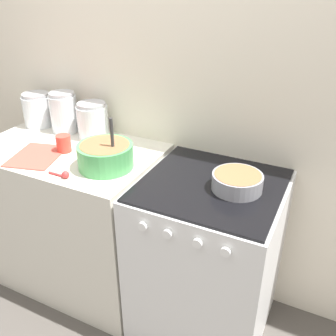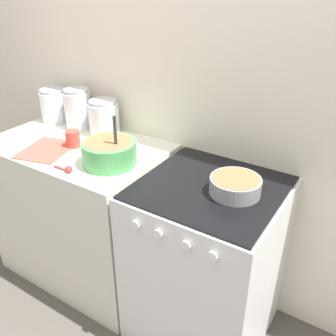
{
  "view_description": "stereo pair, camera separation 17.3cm",
  "coord_description": "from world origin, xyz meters",
  "px_view_note": "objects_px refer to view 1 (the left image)",
  "views": [
    {
      "loc": [
        0.81,
        -1.09,
        1.76
      ],
      "look_at": [
        0.14,
        0.28,
        0.94
      ],
      "focal_mm": 40.0,
      "sensor_mm": 36.0,
      "label": 1
    },
    {
      "loc": [
        0.96,
        -1.0,
        1.76
      ],
      "look_at": [
        0.14,
        0.28,
        0.94
      ],
      "focal_mm": 40.0,
      "sensor_mm": 36.0,
      "label": 2
    }
  ],
  "objects_px": {
    "storage_jar_right": "(93,123)",
    "baking_pan": "(237,181)",
    "mixing_bowl": "(105,154)",
    "storage_jar_left": "(38,112)",
    "tin_can": "(64,144)",
    "storage_jar_middle": "(64,115)",
    "stove": "(207,259)"
  },
  "relations": [
    {
      "from": "mixing_bowl",
      "to": "baking_pan",
      "type": "xyz_separation_m",
      "value": [
        0.64,
        0.08,
        -0.03
      ]
    },
    {
      "from": "storage_jar_left",
      "to": "tin_can",
      "type": "xyz_separation_m",
      "value": [
        0.39,
        -0.23,
        -0.04
      ]
    },
    {
      "from": "mixing_bowl",
      "to": "storage_jar_left",
      "type": "bearing_deg",
      "value": 157.76
    },
    {
      "from": "mixing_bowl",
      "to": "storage_jar_right",
      "type": "xyz_separation_m",
      "value": [
        -0.28,
        0.28,
        0.02
      ]
    },
    {
      "from": "storage_jar_middle",
      "to": "storage_jar_right",
      "type": "distance_m",
      "value": 0.21
    },
    {
      "from": "baking_pan",
      "to": "tin_can",
      "type": "height_order",
      "value": "tin_can"
    },
    {
      "from": "mixing_bowl",
      "to": "storage_jar_middle",
      "type": "relative_size",
      "value": 1.15
    },
    {
      "from": "baking_pan",
      "to": "storage_jar_right",
      "type": "height_order",
      "value": "storage_jar_right"
    },
    {
      "from": "mixing_bowl",
      "to": "tin_can",
      "type": "relative_size",
      "value": 2.95
    },
    {
      "from": "baking_pan",
      "to": "storage_jar_left",
      "type": "distance_m",
      "value": 1.35
    },
    {
      "from": "baking_pan",
      "to": "storage_jar_left",
      "type": "xyz_separation_m",
      "value": [
        -1.33,
        0.21,
        0.05
      ]
    },
    {
      "from": "baking_pan",
      "to": "storage_jar_left",
      "type": "bearing_deg",
      "value": 171.26
    },
    {
      "from": "stove",
      "to": "storage_jar_left",
      "type": "relative_size",
      "value": 4.39
    },
    {
      "from": "stove",
      "to": "storage_jar_middle",
      "type": "bearing_deg",
      "value": 168.34
    },
    {
      "from": "mixing_bowl",
      "to": "baking_pan",
      "type": "height_order",
      "value": "mixing_bowl"
    },
    {
      "from": "storage_jar_right",
      "to": "baking_pan",
      "type": "bearing_deg",
      "value": -12.57
    },
    {
      "from": "stove",
      "to": "storage_jar_right",
      "type": "distance_m",
      "value": 0.99
    },
    {
      "from": "stove",
      "to": "storage_jar_right",
      "type": "xyz_separation_m",
      "value": [
        -0.81,
        0.21,
        0.53
      ]
    },
    {
      "from": "storage_jar_left",
      "to": "tin_can",
      "type": "distance_m",
      "value": 0.46
    },
    {
      "from": "storage_jar_right",
      "to": "mixing_bowl",
      "type": "bearing_deg",
      "value": -45.38
    },
    {
      "from": "stove",
      "to": "mixing_bowl",
      "type": "height_order",
      "value": "mixing_bowl"
    },
    {
      "from": "stove",
      "to": "baking_pan",
      "type": "relative_size",
      "value": 3.99
    },
    {
      "from": "stove",
      "to": "storage_jar_right",
      "type": "height_order",
      "value": "storage_jar_right"
    },
    {
      "from": "tin_can",
      "to": "baking_pan",
      "type": "bearing_deg",
      "value": 1.79
    },
    {
      "from": "baking_pan",
      "to": "storage_jar_middle",
      "type": "height_order",
      "value": "storage_jar_middle"
    },
    {
      "from": "baking_pan",
      "to": "tin_can",
      "type": "relative_size",
      "value": 2.43
    },
    {
      "from": "mixing_bowl",
      "to": "storage_jar_left",
      "type": "distance_m",
      "value": 0.75
    },
    {
      "from": "tin_can",
      "to": "mixing_bowl",
      "type": "bearing_deg",
      "value": -9.21
    },
    {
      "from": "mixing_bowl",
      "to": "storage_jar_left",
      "type": "relative_size",
      "value": 1.33
    },
    {
      "from": "storage_jar_middle",
      "to": "stove",
      "type": "bearing_deg",
      "value": -11.66
    },
    {
      "from": "storage_jar_middle",
      "to": "tin_can",
      "type": "xyz_separation_m",
      "value": [
        0.18,
        -0.23,
        -0.05
      ]
    },
    {
      "from": "tin_can",
      "to": "stove",
      "type": "bearing_deg",
      "value": 1.77
    }
  ]
}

